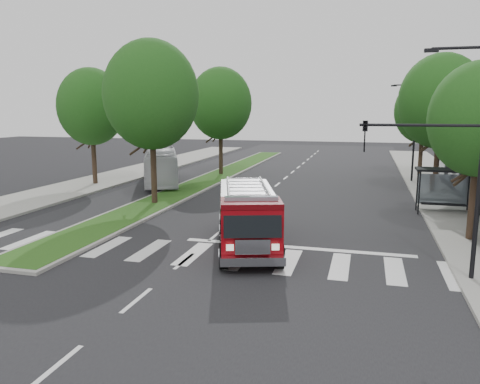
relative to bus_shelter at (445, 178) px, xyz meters
name	(u,v)px	position (x,y,z in m)	size (l,w,h in m)	color
ground	(216,236)	(-11.20, -8.15, -2.04)	(140.00, 140.00, 0.00)	black
sidewalk_right	(460,207)	(1.30, 1.85, -1.96)	(5.00, 80.00, 0.15)	gray
sidewalk_left	(75,188)	(-25.70, 1.85, -1.96)	(5.00, 80.00, 0.15)	gray
median	(214,178)	(-17.20, 9.85, -1.96)	(3.00, 50.00, 0.15)	gray
bus_shelter	(445,178)	(0.00, 0.00, 0.00)	(3.20, 1.60, 2.61)	black
tree_right_near	(480,119)	(0.30, -6.15, 3.47)	(4.40, 4.40, 8.05)	black
tree_right_mid	(441,101)	(0.30, 5.85, 4.45)	(5.60, 5.60, 9.72)	black
tree_right_far	(424,111)	(0.30, 15.85, 3.80)	(5.00, 5.00, 8.73)	black
tree_median_near	(151,95)	(-17.20, -2.15, 4.77)	(5.80, 5.80, 10.16)	black
tree_median_far	(220,103)	(-17.20, 11.85, 4.45)	(5.60, 5.60, 9.72)	black
tree_left_mid	(91,107)	(-25.20, 3.85, 4.12)	(5.20, 5.20, 9.16)	black
streetlight_right_near	(454,148)	(-1.59, -11.65, 2.63)	(4.08, 0.22, 8.00)	black
streetlight_right_far	(413,128)	(-0.85, 11.85, 2.44)	(2.11, 0.20, 8.00)	black
fire_engine	(247,217)	(-9.33, -9.38, -0.73)	(4.55, 8.20, 2.73)	#5B0409
city_bus	(161,166)	(-20.50, 6.18, -0.61)	(2.39, 10.23, 2.85)	silver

